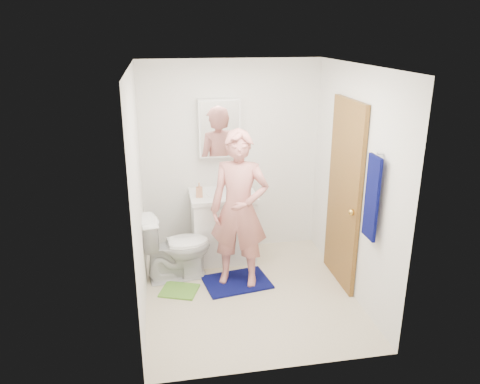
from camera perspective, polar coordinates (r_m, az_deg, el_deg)
name	(u,v)px	position (r m, az deg, el deg)	size (l,w,h in m)	color
floor	(249,295)	(5.20, 1.14, -12.41)	(2.20, 2.40, 0.02)	beige
ceiling	(251,65)	(4.43, 1.36, 15.27)	(2.20, 2.40, 0.02)	white
wall_back	(231,158)	(5.81, -1.10, 4.13)	(2.20, 0.02, 2.40)	white
wall_front	(281,240)	(3.58, 5.06, -5.91)	(2.20, 0.02, 2.40)	white
wall_left	(137,196)	(4.60, -12.45, -0.49)	(0.02, 2.40, 2.40)	white
wall_right	(355,183)	(5.00, 13.81, 1.03)	(0.02, 2.40, 2.40)	white
vanity_cabinet	(223,228)	(5.78, -2.06, -4.37)	(0.75, 0.55, 0.80)	white
countertop	(223,195)	(5.63, -2.11, -0.40)	(0.79, 0.59, 0.05)	white
sink_basin	(223,194)	(5.62, -2.11, -0.26)	(0.40, 0.40, 0.03)	white
faucet	(221,184)	(5.77, -2.37, 0.98)	(0.03, 0.03, 0.12)	silver
medicine_cabinet	(219,128)	(5.63, -2.53, 7.80)	(0.50, 0.12, 0.70)	white
mirror_panel	(220,129)	(5.57, -2.45, 7.68)	(0.46, 0.01, 0.66)	white
door	(344,195)	(5.17, 12.55, -0.33)	(0.05, 0.80, 2.05)	brown
door_knob	(352,212)	(4.91, 13.45, -2.41)	(0.07, 0.07, 0.07)	gold
towel	(372,198)	(4.47, 15.79, -0.68)	(0.03, 0.24, 0.80)	#080B4C
towel_hook	(381,153)	(4.36, 16.76, 4.54)	(0.02, 0.02, 0.06)	silver
toilet	(176,247)	(5.37, -7.77, -6.61)	(0.44, 0.76, 0.78)	white
bath_mat	(237,282)	(5.39, -0.39, -10.91)	(0.72, 0.51, 0.02)	#080B4C
green_rug	(179,291)	(5.27, -7.41, -11.83)	(0.39, 0.33, 0.02)	#60A135
soap_dispenser	(199,190)	(5.49, -5.00, 0.25)	(0.08, 0.08, 0.17)	tan
toothbrush_cup	(234,186)	(5.72, -0.77, 0.71)	(0.12, 0.12, 0.10)	#694496
man	(239,210)	(5.01, -0.10, -2.18)	(0.63, 0.41, 1.73)	tan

